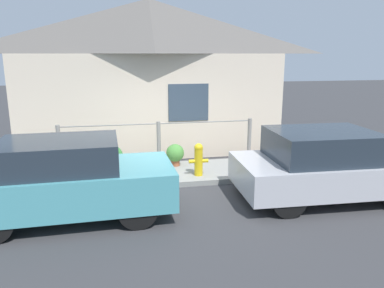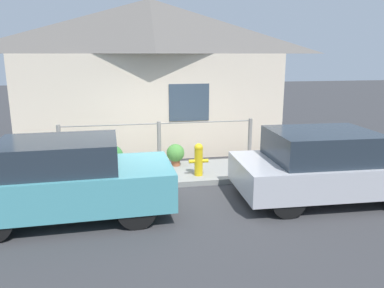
% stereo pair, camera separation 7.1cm
% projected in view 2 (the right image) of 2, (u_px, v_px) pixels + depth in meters
% --- Properties ---
extents(ground_plane, '(60.00, 60.00, 0.00)m').
position_uv_depth(ground_plane, '(167.00, 188.00, 8.17)').
color(ground_plane, '#38383A').
extents(sidewalk, '(24.00, 1.65, 0.12)m').
position_uv_depth(sidewalk, '(163.00, 174.00, 8.94)').
color(sidewalk, gray).
rests_on(sidewalk, ground_plane).
extents(house, '(7.70, 2.23, 4.36)m').
position_uv_depth(house, '(151.00, 34.00, 10.52)').
color(house, beige).
rests_on(house, ground_plane).
extents(fence, '(4.90, 0.10, 1.10)m').
position_uv_depth(fence, '(159.00, 141.00, 9.43)').
color(fence, gray).
rests_on(fence, sidewalk).
extents(car_left, '(3.65, 1.71, 1.43)m').
position_uv_depth(car_left, '(67.00, 179.00, 6.56)').
color(car_left, teal).
rests_on(car_left, ground_plane).
extents(car_right, '(3.67, 1.89, 1.40)m').
position_uv_depth(car_right, '(325.00, 165.00, 7.46)').
color(car_right, '#B7B7BC').
rests_on(car_right, ground_plane).
extents(fire_hydrant, '(0.45, 0.20, 0.76)m').
position_uv_depth(fire_hydrant, '(199.00, 159.00, 8.58)').
color(fire_hydrant, yellow).
rests_on(fire_hydrant, sidewalk).
extents(potted_plant_near_hydrant, '(0.45, 0.45, 0.55)m').
position_uv_depth(potted_plant_near_hydrant, '(175.00, 154.00, 9.35)').
color(potted_plant_near_hydrant, '#9E5638').
rests_on(potted_plant_near_hydrant, sidewalk).
extents(potted_plant_by_fence, '(0.53, 0.53, 0.63)m').
position_uv_depth(potted_plant_by_fence, '(112.00, 157.00, 8.93)').
color(potted_plant_by_fence, brown).
rests_on(potted_plant_by_fence, sidewalk).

